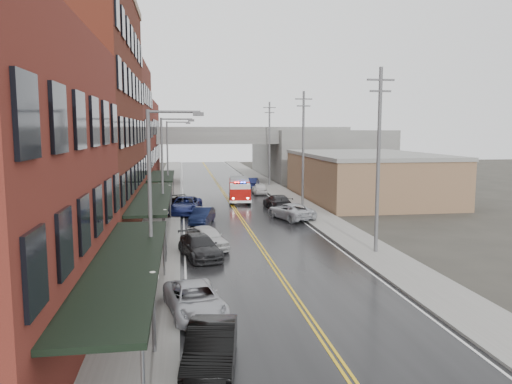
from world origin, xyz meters
TOP-DOWN VIEW (x-y plane):
  - ground at (0.00, 0.00)m, footprint 220.00×220.00m
  - road at (0.00, 30.00)m, footprint 11.00×160.00m
  - sidewalk_left at (-7.30, 30.00)m, footprint 3.00×160.00m
  - sidewalk_right at (7.30, 30.00)m, footprint 3.00×160.00m
  - curb_left at (-5.65, 30.00)m, footprint 0.30×160.00m
  - curb_right at (5.65, 30.00)m, footprint 0.30×160.00m
  - brick_building_b at (-13.30, 23.00)m, footprint 9.00×20.00m
  - brick_building_c at (-13.30, 40.50)m, footprint 9.00×15.00m
  - brick_building_far at (-13.30, 58.00)m, footprint 9.00×20.00m
  - tan_building at (16.00, 40.00)m, footprint 14.00×22.00m
  - right_far_block at (18.00, 70.00)m, footprint 18.00×30.00m
  - awning_0 at (-7.49, 4.00)m, footprint 2.60×16.00m
  - awning_1 at (-7.49, 23.00)m, footprint 2.60×18.00m
  - awning_2 at (-7.49, 40.50)m, footprint 2.60×13.00m
  - globe_lamp_0 at (-6.40, 2.00)m, footprint 0.44×0.44m
  - globe_lamp_1 at (-6.40, 16.00)m, footprint 0.44×0.44m
  - globe_lamp_2 at (-6.40, 30.00)m, footprint 0.44×0.44m
  - street_lamp_0 at (-6.55, 8.00)m, footprint 2.64×0.22m
  - street_lamp_1 at (-6.55, 24.00)m, footprint 2.64×0.22m
  - street_lamp_2 at (-6.55, 40.00)m, footprint 2.64×0.22m
  - utility_pole_0 at (7.20, 15.00)m, footprint 1.80×0.24m
  - utility_pole_1 at (7.20, 35.00)m, footprint 1.80×0.24m
  - utility_pole_2 at (7.20, 55.00)m, footprint 1.80×0.24m
  - overpass at (0.00, 62.00)m, footprint 40.00×10.00m
  - fire_truck at (1.13, 40.14)m, footprint 3.36×7.33m
  - parked_car_left_1 at (-4.44, 0.61)m, footprint 2.26×4.82m
  - parked_car_left_2 at (-4.84, 5.80)m, footprint 3.06×5.19m
  - parked_car_left_3 at (-4.26, 15.70)m, footprint 3.09×5.25m
  - parked_car_left_4 at (-3.69, 18.00)m, footprint 3.19×4.93m
  - parked_car_left_5 at (-3.60, 27.20)m, footprint 2.55×4.47m
  - parked_car_left_6 at (-5.00, 32.71)m, footprint 3.63×6.24m
  - parked_car_left_7 at (-5.00, 34.80)m, footprint 3.40×5.11m
  - parked_car_right_0 at (4.43, 28.20)m, footprint 4.12×5.90m
  - parked_car_right_1 at (4.37, 34.20)m, footprint 2.48×5.31m
  - parked_car_right_2 at (4.38, 46.20)m, footprint 1.75×4.16m
  - parked_car_right_3 at (4.27, 52.20)m, footprint 2.74×4.88m

SIDE VIEW (x-z plane):
  - ground at x=0.00m, z-range 0.00..0.00m
  - road at x=0.00m, z-range 0.00..0.02m
  - sidewalk_left at x=-7.30m, z-range 0.00..0.15m
  - sidewalk_right at x=7.30m, z-range 0.00..0.15m
  - curb_left at x=-5.65m, z-range 0.00..0.15m
  - curb_right at x=5.65m, z-range 0.00..0.15m
  - parked_car_left_2 at x=-4.84m, z-range 0.00..1.35m
  - parked_car_left_7 at x=-5.00m, z-range 0.00..1.37m
  - parked_car_left_5 at x=-3.60m, z-range 0.00..1.39m
  - parked_car_right_2 at x=4.38m, z-range 0.00..1.41m
  - parked_car_left_3 at x=-4.26m, z-range 0.00..1.43m
  - parked_car_right_0 at x=4.43m, z-range 0.00..1.50m
  - parked_car_right_1 at x=4.37m, z-range 0.00..1.50m
  - parked_car_right_3 at x=4.27m, z-range 0.00..1.52m
  - parked_car_left_1 at x=-4.44m, z-range 0.00..1.53m
  - parked_car_left_4 at x=-3.69m, z-range 0.00..1.56m
  - parked_car_left_6 at x=-5.00m, z-range 0.00..1.63m
  - fire_truck at x=1.13m, z-range 0.11..2.72m
  - globe_lamp_0 at x=-6.40m, z-range 0.75..3.87m
  - globe_lamp_1 at x=-6.40m, z-range 0.75..3.87m
  - globe_lamp_2 at x=-6.40m, z-range 0.75..3.87m
  - tan_building at x=16.00m, z-range 0.00..5.00m
  - awning_2 at x=-7.49m, z-range 1.44..4.53m
  - awning_0 at x=-7.49m, z-range 1.44..4.53m
  - awning_1 at x=-7.49m, z-range 1.44..4.53m
  - right_far_block at x=18.00m, z-range 0.00..8.00m
  - street_lamp_0 at x=-6.55m, z-range 0.69..9.69m
  - street_lamp_1 at x=-6.55m, z-range 0.69..9.69m
  - street_lamp_2 at x=-6.55m, z-range 0.69..9.69m
  - overpass at x=0.00m, z-range 2.24..9.74m
  - brick_building_far at x=-13.30m, z-range 0.00..12.00m
  - utility_pole_0 at x=7.20m, z-range 0.31..12.31m
  - utility_pole_1 at x=7.20m, z-range 0.31..12.31m
  - utility_pole_2 at x=7.20m, z-range 0.31..12.31m
  - brick_building_c at x=-13.30m, z-range 0.00..15.00m
  - brick_building_b at x=-13.30m, z-range 0.00..18.00m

